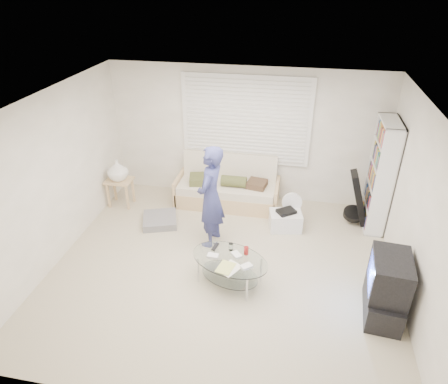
% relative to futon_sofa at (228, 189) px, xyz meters
% --- Properties ---
extents(ground, '(5.00, 5.00, 0.00)m').
position_rel_futon_sofa_xyz_m(ground, '(0.27, -1.87, -0.31)').
color(ground, '#B9AD90').
rests_on(ground, ground).
extents(room_shell, '(5.02, 4.52, 2.51)m').
position_rel_futon_sofa_xyz_m(room_shell, '(0.27, -1.39, 1.32)').
color(room_shell, beige).
rests_on(room_shell, ground).
extents(window_blinds, '(2.32, 0.08, 1.62)m').
position_rel_futon_sofa_xyz_m(window_blinds, '(0.27, 0.33, 1.24)').
color(window_blinds, silver).
rests_on(window_blinds, ground).
extents(futon_sofa, '(1.90, 0.77, 0.93)m').
position_rel_futon_sofa_xyz_m(futon_sofa, '(0.00, 0.00, 0.00)').
color(futon_sofa, tan).
rests_on(futon_sofa, ground).
extents(grey_floor_pillow, '(0.72, 0.72, 0.13)m').
position_rel_futon_sofa_xyz_m(grey_floor_pillow, '(-1.04, -0.90, -0.24)').
color(grey_floor_pillow, slate).
rests_on(grey_floor_pillow, ground).
extents(side_table, '(0.47, 0.37, 0.92)m').
position_rel_futon_sofa_xyz_m(side_table, '(-1.95, -0.42, 0.38)').
color(side_table, tan).
rests_on(side_table, ground).
extents(bookshelf, '(0.30, 0.80, 1.90)m').
position_rel_futon_sofa_xyz_m(bookshelf, '(2.59, -0.23, 0.64)').
color(bookshelf, white).
rests_on(bookshelf, ground).
extents(guitar_case, '(0.40, 0.36, 0.95)m').
position_rel_futon_sofa_xyz_m(guitar_case, '(2.31, -0.24, 0.12)').
color(guitar_case, black).
rests_on(guitar_case, ground).
extents(floor_fan, '(0.36, 0.23, 0.58)m').
position_rel_futon_sofa_xyz_m(floor_fan, '(1.21, -0.40, 0.03)').
color(floor_fan, white).
rests_on(floor_fan, ground).
extents(storage_bin, '(0.59, 0.47, 0.37)m').
position_rel_futon_sofa_xyz_m(storage_bin, '(1.13, -0.65, -0.14)').
color(storage_bin, white).
rests_on(storage_bin, ground).
extents(tv_unit, '(0.51, 0.85, 0.89)m').
position_rel_futon_sofa_xyz_m(tv_unit, '(2.46, -2.36, 0.13)').
color(tv_unit, black).
rests_on(tv_unit, ground).
extents(coffee_table, '(1.29, 1.03, 0.54)m').
position_rel_futon_sofa_xyz_m(coffee_table, '(0.43, -2.15, 0.03)').
color(coffee_table, silver).
rests_on(coffee_table, ground).
extents(standing_person, '(0.49, 0.67, 1.69)m').
position_rel_futon_sofa_xyz_m(standing_person, '(-0.03, -1.26, 0.54)').
color(standing_person, navy).
rests_on(standing_person, ground).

